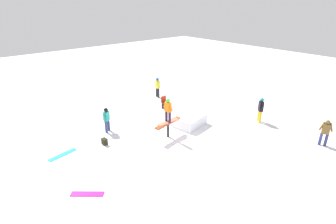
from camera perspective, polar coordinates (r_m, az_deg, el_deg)
The scene contains 12 objects.
ground_plane at distance 14.48m, azimuth 0.00°, elevation -5.40°, with size 60.00×60.00×0.00m, color white.
rail_feature at distance 14.15m, azimuth 0.00°, elevation -2.83°, with size 1.88×0.60×0.89m.
snow_kicker_ramp at distance 15.73m, azimuth 4.52°, elevation -1.74°, with size 1.80×1.50×0.63m, color white.
main_rider_on_rail at distance 13.80m, azimuth 0.00°, elevation 0.29°, with size 1.37×0.72×1.36m.
bystander_black at distance 16.81m, azimuth 19.51°, elevation 0.71°, with size 0.55×0.57×1.56m.
bystander_yellow at distance 19.98m, azimuth -2.30°, elevation 5.59°, with size 0.28×0.67×1.55m.
bystander_teal at distance 15.08m, azimuth -13.21°, elevation -1.39°, with size 0.60×0.40×1.45m.
bystander_brown at distance 15.53m, azimuth 31.06°, elevation -3.62°, with size 0.40×0.61×1.43m.
loose_snowboard_magenta at distance 11.11m, azimuth -17.17°, elevation -16.69°, with size 1.28×0.28×0.02m, color #C11A8D.
loose_snowboard_cyan at distance 13.88m, azimuth -21.97°, elevation -8.62°, with size 1.41×0.28×0.02m, color #1FB6CC.
folding_chair at distance 17.97m, azimuth -0.65°, elevation 1.99°, with size 0.47×0.47×0.88m.
backpack_on_snow at distance 14.07m, azimuth -13.65°, elevation -6.27°, with size 0.30×0.22×0.34m, color black.
Camera 1 is at (8.26, 9.63, 6.99)m, focal length 28.00 mm.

